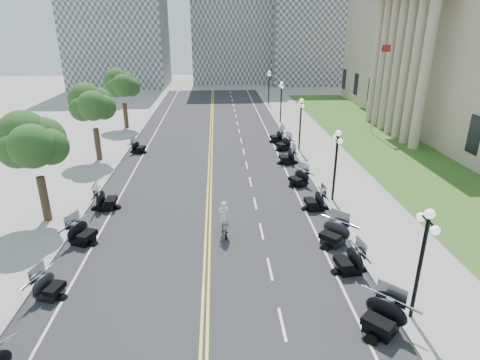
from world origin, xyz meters
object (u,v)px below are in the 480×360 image
object	(u,v)px
flagpole	(376,89)
cyclist_rider	(224,207)
motorcycle_n_3	(382,316)
bicycle	(224,229)

from	to	relation	value
flagpole	cyclist_rider	bearing A→B (deg)	-127.17
flagpole	motorcycle_n_3	world-z (taller)	flagpole
motorcycle_n_3	flagpole	bearing A→B (deg)	117.12
bicycle	cyclist_rider	bearing A→B (deg)	-99.12
flagpole	cyclist_rider	xyz separation A→B (m)	(-17.03, -22.46, -3.11)
flagpole	bicycle	bearing A→B (deg)	-127.17
bicycle	motorcycle_n_3	bearing A→B (deg)	-62.33
flagpole	cyclist_rider	size ratio (longest dim) A/B	5.40
motorcycle_n_3	cyclist_rider	bearing A→B (deg)	173.53
flagpole	bicycle	world-z (taller)	flagpole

